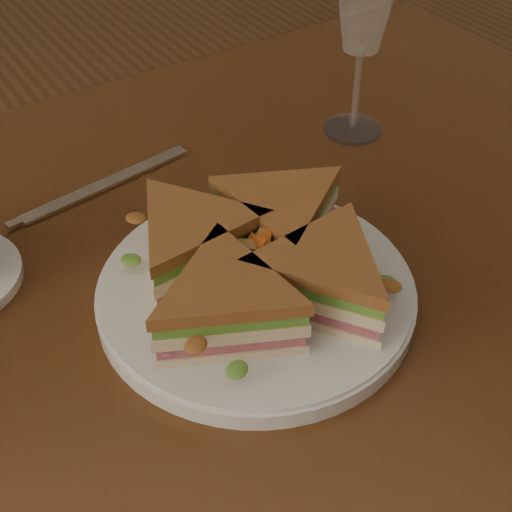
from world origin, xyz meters
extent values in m
cube|color=#371C0C|center=(0.00, 0.00, 0.73)|extent=(1.20, 0.80, 0.04)
cylinder|color=#321C0F|center=(0.54, 0.34, 0.35)|extent=(0.06, 0.06, 0.71)
cylinder|color=white|center=(0.04, -0.04, 0.76)|extent=(0.28, 0.28, 0.02)
cube|color=silver|center=(0.11, 0.07, 0.75)|extent=(0.13, 0.05, 0.00)
ellipsoid|color=silver|center=(0.02, 0.04, 0.76)|extent=(0.05, 0.03, 0.01)
cube|color=silver|center=(0.00, 0.19, 0.75)|extent=(0.20, 0.04, 0.00)
cube|color=silver|center=(-0.09, 0.17, 0.75)|extent=(0.05, 0.02, 0.00)
cylinder|color=white|center=(0.29, 0.13, 0.75)|extent=(0.07, 0.07, 0.00)
cylinder|color=white|center=(0.29, 0.13, 0.80)|extent=(0.01, 0.01, 0.10)
cone|color=white|center=(0.29, 0.13, 0.91)|extent=(0.07, 0.07, 0.11)
camera|label=1|loc=(-0.21, -0.42, 1.19)|focal=50.00mm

